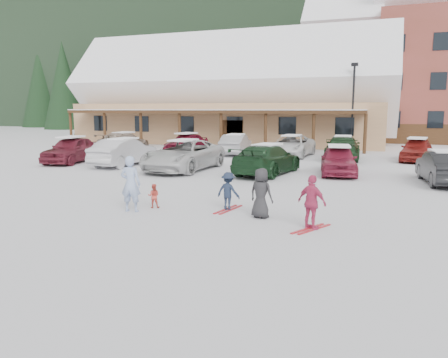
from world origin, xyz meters
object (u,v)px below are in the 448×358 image
(parked_car_7, at_px, (124,142))
(parked_car_11, at_px, (343,148))
(parked_car_3, at_px, (267,159))
(toddler_red, at_px, (154,196))
(parked_car_0, at_px, (72,150))
(parked_car_5, at_px, (443,168))
(lamp_post, at_px, (353,102))
(parked_car_2, at_px, (183,155))
(day_lodge, at_px, (230,100))
(parked_car_9, at_px, (236,144))
(child_magenta, at_px, (312,202))
(child_navy, at_px, (228,191))
(parked_car_1, at_px, (124,152))
(parked_car_10, at_px, (291,146))
(adult_skier, at_px, (131,184))
(parked_car_8, at_px, (186,143))
(bystander_dark, at_px, (261,193))
(parked_car_12, at_px, (417,150))
(parked_car_4, at_px, (338,160))

(parked_car_7, relative_size, parked_car_11, 0.97)
(parked_car_3, bearing_deg, toddler_red, 87.34)
(parked_car_0, distance_m, parked_car_5, 19.61)
(lamp_post, xyz_separation_m, parked_car_2, (-7.32, -14.21, -2.87))
(day_lodge, xyz_separation_m, parked_car_9, (4.27, -10.85, -3.24))
(child_magenta, bearing_deg, parked_car_5, -87.84)
(parked_car_3, height_order, parked_car_11, parked_car_11)
(child_navy, bearing_deg, parked_car_2, -46.06)
(parked_car_0, height_order, parked_car_7, parked_car_0)
(parked_car_1, height_order, parked_car_10, parked_car_1)
(parked_car_9, height_order, parked_car_10, parked_car_10)
(adult_skier, bearing_deg, parked_car_8, -79.94)
(child_navy, bearing_deg, parked_car_1, -32.13)
(parked_car_5, bearing_deg, parked_car_1, -8.92)
(child_magenta, height_order, parked_car_2, parked_car_2)
(bystander_dark, bearing_deg, toddler_red, 13.56)
(parked_car_3, bearing_deg, parked_car_12, -122.96)
(lamp_post, height_order, child_navy, lamp_post)
(lamp_post, distance_m, parked_car_4, 13.31)
(lamp_post, height_order, adult_skier, lamp_post)
(bystander_dark, relative_size, parked_car_4, 0.36)
(child_navy, xyz_separation_m, parked_car_0, (-12.71, 8.31, 0.17))
(toddler_red, relative_size, parked_car_10, 0.15)
(parked_car_7, relative_size, parked_car_10, 0.96)
(day_lodge, relative_size, adult_skier, 16.83)
(parked_car_12, bearing_deg, parked_car_7, -168.86)
(toddler_red, xyz_separation_m, child_magenta, (5.14, -0.84, 0.34))
(parked_car_5, distance_m, parked_car_12, 8.39)
(child_navy, xyz_separation_m, parked_car_2, (-5.17, 7.68, 0.19))
(parked_car_0, relative_size, parked_car_7, 0.91)
(bystander_dark, relative_size, parked_car_12, 0.35)
(parked_car_7, distance_m, parked_car_10, 12.37)
(adult_skier, bearing_deg, parked_car_11, -115.85)
(parked_car_1, xyz_separation_m, parked_car_9, (3.96, 7.75, -0.06))
(parked_car_1, distance_m, parked_car_8, 8.02)
(child_navy, distance_m, parked_car_12, 17.24)
(parked_car_3, height_order, parked_car_7, parked_car_3)
(parked_car_11, bearing_deg, bystander_dark, 83.56)
(child_magenta, bearing_deg, parked_car_2, -22.05)
(child_navy, distance_m, parked_car_7, 20.38)
(parked_car_8, bearing_deg, toddler_red, -59.42)
(parked_car_3, bearing_deg, child_navy, 103.67)
(parked_car_8, xyz_separation_m, parked_car_10, (7.75, -0.21, 0.01))
(lamp_post, height_order, bystander_dark, lamp_post)
(bystander_dark, relative_size, parked_car_11, 0.29)
(parked_car_0, distance_m, parked_car_1, 3.63)
(parked_car_1, bearing_deg, parked_car_2, 174.22)
(adult_skier, bearing_deg, day_lodge, -86.33)
(child_navy, xyz_separation_m, parked_car_3, (-0.78, 7.79, 0.13))
(parked_car_2, height_order, parked_car_3, parked_car_2)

